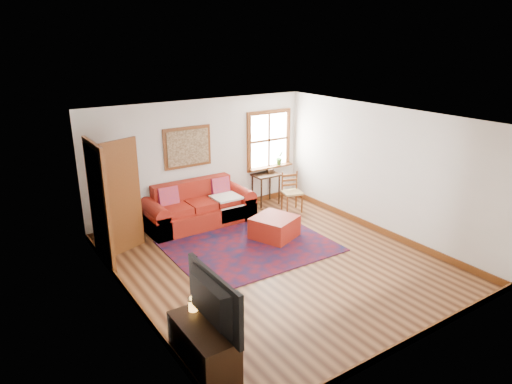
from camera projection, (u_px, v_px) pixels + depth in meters
ground at (276, 262)px, 7.89m from camera, size 5.50×5.50×0.00m
room_envelope at (277, 171)px, 7.37m from camera, size 5.04×5.54×2.52m
window at (270, 146)px, 10.53m from camera, size 1.18×0.20×1.38m
doorway at (111, 199)px, 7.79m from camera, size 0.89×1.08×2.14m
framed_artwork at (188, 147)px, 9.37m from camera, size 1.05×0.07×0.85m
persian_rug at (250, 246)px, 8.49m from camera, size 2.91×2.34×0.02m
red_leather_sofa at (199, 210)px, 9.46m from camera, size 2.24×0.93×0.88m
red_ottoman at (274, 227)px, 8.80m from camera, size 0.97×0.97×0.43m
side_table at (266, 179)px, 10.50m from camera, size 0.60×0.45×0.72m
ladder_back_chair at (291, 190)px, 10.12m from camera, size 0.50×0.48×0.87m
media_cabinet at (204, 347)px, 5.31m from camera, size 0.46×1.02×0.56m
television at (205, 302)px, 5.08m from camera, size 0.15×1.17×0.67m
candle_hurricane at (193, 305)px, 5.48m from camera, size 0.12×0.12×0.18m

